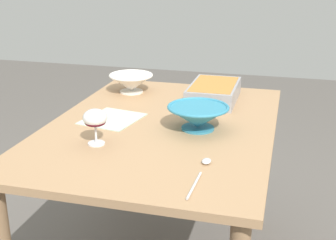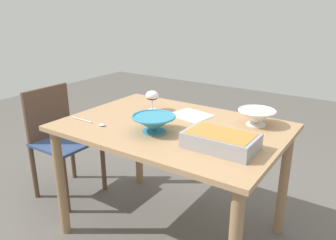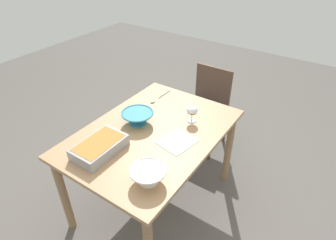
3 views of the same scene
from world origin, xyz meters
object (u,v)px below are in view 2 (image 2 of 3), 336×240
at_px(dining_table, 172,141).
at_px(serving_spoon, 94,123).
at_px(chair, 60,137).
at_px(small_bowl, 257,116).
at_px(wine_glass, 152,96).
at_px(casserole_dish, 221,140).
at_px(napkin, 191,115).
at_px(mixing_bowl, 154,123).

xyz_separation_m(dining_table, serving_spoon, (0.40, 0.24, 0.11)).
xyz_separation_m(chair, small_bowl, (-1.40, -0.32, 0.33)).
xyz_separation_m(dining_table, chair, (0.99, 0.05, -0.18)).
relative_size(wine_glass, serving_spoon, 0.48).
bearing_deg(dining_table, small_bowl, -145.97).
bearing_deg(casserole_dish, chair, -4.15).
bearing_deg(napkin, dining_table, 89.09).
xyz_separation_m(mixing_bowl, small_bowl, (-0.43, -0.43, -0.00)).
xyz_separation_m(mixing_bowl, napkin, (-0.03, -0.37, -0.05)).
distance_m(mixing_bowl, small_bowl, 0.61).
bearing_deg(serving_spoon, dining_table, -148.39).
height_order(casserole_dish, napkin, casserole_dish).
relative_size(chair, small_bowl, 3.81).
distance_m(mixing_bowl, serving_spoon, 0.39).
relative_size(chair, napkin, 3.50).
bearing_deg(serving_spoon, napkin, -130.94).
bearing_deg(chair, serving_spoon, 161.99).
bearing_deg(small_bowl, napkin, 8.26).
height_order(dining_table, napkin, napkin).
distance_m(casserole_dish, small_bowl, 0.42).
bearing_deg(wine_glass, dining_table, 147.90).
distance_m(wine_glass, mixing_bowl, 0.41).
xyz_separation_m(chair, serving_spoon, (-0.60, 0.19, 0.29)).
bearing_deg(napkin, chair, 14.93).
height_order(chair, small_bowl, small_bowl).
bearing_deg(dining_table, casserole_dish, 158.52).
bearing_deg(wine_glass, serving_spoon, 73.51).
distance_m(wine_glass, casserole_dish, 0.73).
bearing_deg(mixing_bowl, napkin, -94.18).
bearing_deg(mixing_bowl, chair, -6.14).
distance_m(dining_table, casserole_dish, 0.43).
height_order(wine_glass, serving_spoon, wine_glass).
relative_size(chair, wine_glass, 6.25).
bearing_deg(wine_glass, napkin, -170.66).
distance_m(wine_glass, napkin, 0.29).
distance_m(mixing_bowl, napkin, 0.37).
bearing_deg(dining_table, mixing_bowl, 81.26).
height_order(dining_table, casserole_dish, casserole_dish).
distance_m(dining_table, small_bowl, 0.52).
relative_size(mixing_bowl, small_bowl, 1.11).
bearing_deg(casserole_dish, serving_spoon, 6.99).
bearing_deg(dining_table, wine_glass, -32.10).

